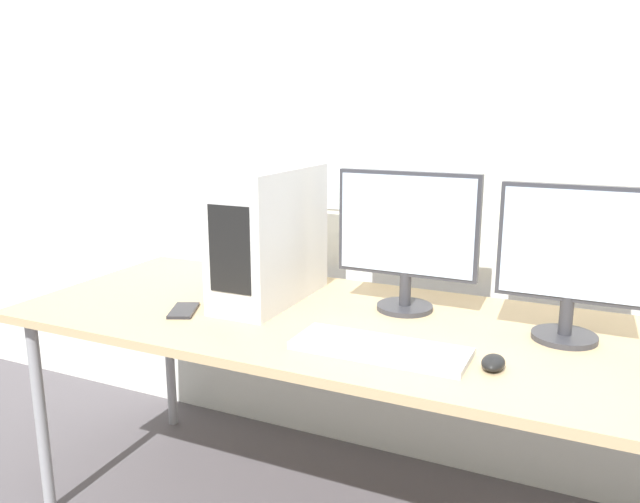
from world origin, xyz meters
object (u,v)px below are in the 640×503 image
Objects in this scene: pc_tower at (269,235)px; keyboard at (380,348)px; monitor_right_near at (572,257)px; cell_phone at (183,310)px; monitor_main at (407,234)px; mouse at (493,363)px.

pc_tower is 0.61m from keyboard.
monitor_right_near is 1.18m from cell_phone.
monitor_right_near is (0.49, -0.06, -0.01)m from monitor_main.
cell_phone is (-0.64, -0.32, -0.25)m from monitor_main.
keyboard is 0.30m from mouse.
pc_tower reaches higher than mouse.
keyboard is at bearing -82.47° from monitor_main.
monitor_main is (0.45, 0.09, 0.03)m from pc_tower.
cell_phone is (-0.19, -0.24, -0.22)m from pc_tower.
pc_tower is at bearing 161.18° from mouse.
monitor_right_near is at bearing -11.49° from cell_phone.
monitor_main is 2.77× the size of cell_phone.
monitor_main is 0.96× the size of keyboard.
mouse is at bearing -46.03° from monitor_main.
pc_tower is 2.96× the size of cell_phone.
monitor_main is 4.96× the size of mouse.
monitor_right_near is 0.40m from mouse.
monitor_right_near is 2.68× the size of cell_phone.
mouse is (0.80, -0.27, -0.21)m from pc_tower.
monitor_right_near is at bearing 1.31° from pc_tower.
pc_tower is 0.87m from mouse.
mouse is at bearing 3.13° from keyboard.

